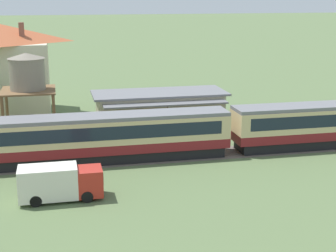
% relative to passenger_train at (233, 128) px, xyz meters
% --- Properties ---
extents(ground_plane, '(600.00, 600.00, 0.00)m').
position_rel_passenger_train_xyz_m(ground_plane, '(7.32, 0.94, -2.20)').
color(ground_plane, '#566B42').
extents(passenger_train, '(86.98, 3.14, 3.97)m').
position_rel_passenger_train_xyz_m(passenger_train, '(0.00, 0.00, 0.00)').
color(passenger_train, maroon).
rests_on(passenger_train, ground_plane).
extents(railway_track, '(137.67, 3.60, 0.04)m').
position_rel_passenger_train_xyz_m(railway_track, '(-10.24, 0.00, -2.20)').
color(railway_track, '#665B51').
rests_on(railway_track, ground_plane).
extents(station_building, '(13.94, 6.97, 3.70)m').
position_rel_passenger_train_xyz_m(station_building, '(-4.47, 10.33, -0.32)').
color(station_building, '#BCB293').
rests_on(station_building, ground_plane).
extents(water_tower, '(4.99, 4.99, 8.37)m').
position_rel_passenger_train_xyz_m(water_tower, '(-17.54, 7.84, 4.15)').
color(water_tower, brown).
rests_on(water_tower, ground_plane).
extents(delivery_truck_red, '(5.63, 2.07, 2.40)m').
position_rel_passenger_train_xyz_m(delivery_truck_red, '(-15.12, -7.72, -0.96)').
color(delivery_truck_red, '#B2281E').
rests_on(delivery_truck_red, ground_plane).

